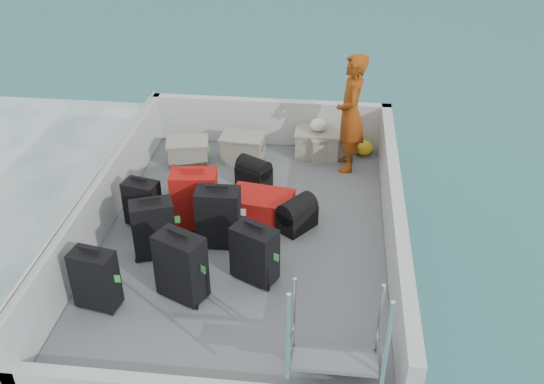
{
  "coord_description": "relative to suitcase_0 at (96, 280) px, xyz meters",
  "views": [
    {
      "loc": [
        0.97,
        -5.82,
        4.93
      ],
      "look_at": [
        0.28,
        0.4,
        1.0
      ],
      "focal_mm": 40.0,
      "sensor_mm": 36.0,
      "label": 1
    }
  ],
  "objects": [
    {
      "name": "ground",
      "position": [
        1.31,
        1.38,
        -0.96
      ],
      "size": [
        160.0,
        160.0,
        0.0
      ],
      "primitive_type": "plane",
      "color": "#1A5D5C",
      "rests_on": "ground"
    },
    {
      "name": "ferry_hull",
      "position": [
        1.31,
        1.38,
        -0.66
      ],
      "size": [
        3.6,
        5.0,
        0.6
      ],
      "primitive_type": "cube",
      "color": "silver",
      "rests_on": "ground"
    },
    {
      "name": "deck",
      "position": [
        1.31,
        1.38,
        -0.35
      ],
      "size": [
        3.3,
        4.7,
        0.02
      ],
      "primitive_type": "cube",
      "color": "slate",
      "rests_on": "ferry_hull"
    },
    {
      "name": "deck_fittings",
      "position": [
        1.65,
        1.06,
        0.04
      ],
      "size": [
        3.6,
        5.0,
        0.9
      ],
      "color": "silver",
      "rests_on": "deck"
    },
    {
      "name": "suitcase_0",
      "position": [
        0.0,
        0.0,
        0.0
      ],
      "size": [
        0.47,
        0.32,
        0.67
      ],
      "primitive_type": "cube",
      "rotation": [
        0.0,
        0.0,
        -0.19
      ],
      "color": "black",
      "rests_on": "deck"
    },
    {
      "name": "suitcase_1",
      "position": [
        0.35,
        0.9,
        0.01
      ],
      "size": [
        0.53,
        0.42,
        0.7
      ],
      "primitive_type": "cube",
      "rotation": [
        0.0,
        0.0,
        0.36
      ],
      "color": "black",
      "rests_on": "deck"
    },
    {
      "name": "suitcase_2",
      "position": [
        0.04,
        1.47,
        -0.04
      ],
      "size": [
        0.46,
        0.34,
        0.59
      ],
      "primitive_type": "cube",
      "rotation": [
        0.0,
        0.0,
        -0.24
      ],
      "color": "black",
      "rests_on": "deck"
    },
    {
      "name": "suitcase_3",
      "position": [
        0.82,
        0.25,
        0.04
      ],
      "size": [
        0.57,
        0.48,
        0.75
      ],
      "primitive_type": "cube",
      "rotation": [
        0.0,
        0.0,
        -0.45
      ],
      "color": "black",
      "rests_on": "deck"
    },
    {
      "name": "suitcase_4",
      "position": [
        1.03,
        1.18,
        0.03
      ],
      "size": [
        0.5,
        0.31,
        0.73
      ],
      "primitive_type": "cube",
      "rotation": [
        0.0,
        0.0,
        0.03
      ],
      "color": "black",
      "rests_on": "deck"
    },
    {
      "name": "suitcase_5",
      "position": [
        0.68,
        1.5,
        0.04
      ],
      "size": [
        0.58,
        0.39,
        0.75
      ],
      "primitive_type": "cube",
      "rotation": [
        0.0,
        0.0,
        0.12
      ],
      "color": "#B3190D",
      "rests_on": "deck"
    },
    {
      "name": "suitcase_6",
      "position": [
        1.53,
        0.61,
        -0.01
      ],
      "size": [
        0.55,
        0.46,
        0.65
      ],
      "primitive_type": "cube",
      "rotation": [
        0.0,
        0.0,
        -0.48
      ],
      "color": "black",
      "rests_on": "deck"
    },
    {
      "name": "suitcase_8",
      "position": [
        1.45,
        1.81,
        -0.18
      ],
      "size": [
        0.83,
        0.61,
        0.3
      ],
      "primitive_type": "cube",
      "rotation": [
        0.0,
        0.0,
        1.42
      ],
      "color": "#B3190D",
      "rests_on": "deck"
    },
    {
      "name": "duffel_0",
      "position": [
        0.44,
        2.24,
        -0.18
      ],
      "size": [
        0.55,
        0.44,
        0.32
      ],
      "primitive_type": null,
      "rotation": [
        0.0,
        0.0,
        0.34
      ],
      "color": "black",
      "rests_on": "deck"
    },
    {
      "name": "duffel_1",
      "position": [
        1.25,
        2.52,
        -0.18
      ],
      "size": [
        0.52,
        0.47,
        0.32
      ],
      "primitive_type": null,
      "rotation": [
        0.0,
        0.0,
        -0.52
      ],
      "color": "black",
      "rests_on": "deck"
    },
    {
      "name": "duffel_2",
      "position": [
        1.91,
        1.6,
        -0.18
      ],
      "size": [
        0.52,
        0.55,
        0.32
      ],
      "primitive_type": null,
      "rotation": [
        0.0,
        0.0,
        0.91
      ],
      "color": "black",
      "rests_on": "deck"
    },
    {
      "name": "crate_0",
      "position": [
        0.23,
        3.03,
        -0.17
      ],
      "size": [
        0.62,
        0.49,
        0.33
      ],
      "primitive_type": "cube",
      "rotation": [
        0.0,
        0.0,
        0.21
      ],
      "color": "gray",
      "rests_on": "deck"
    },
    {
      "name": "crate_1",
      "position": [
        0.99,
        3.25,
        -0.16
      ],
      "size": [
        0.61,
        0.45,
        0.35
      ],
      "primitive_type": "cube",
      "rotation": [
        0.0,
        0.0,
        -0.09
      ],
      "color": "gray",
      "rests_on": "deck"
    },
    {
      "name": "crate_2",
      "position": [
        2.07,
        3.48,
        -0.15
      ],
      "size": [
        0.63,
        0.44,
        0.37
      ],
      "primitive_type": "cube",
      "rotation": [
        0.0,
        0.0,
        -0.02
      ],
      "color": "gray",
      "rests_on": "deck"
    },
    {
      "name": "crate_3",
      "position": [
        2.21,
        3.47,
        -0.16
      ],
      "size": [
        0.68,
        0.58,
        0.35
      ],
      "primitive_type": "cube",
      "rotation": [
        0.0,
        0.0,
        0.38
      ],
      "color": "gray",
      "rests_on": "deck"
    },
    {
      "name": "yellow_bag",
      "position": [
        2.75,
        3.58,
        -0.23
      ],
      "size": [
        0.28,
        0.26,
        0.22
      ],
      "primitive_type": "ellipsoid",
      "color": "gold",
      "rests_on": "deck"
    },
    {
      "name": "white_bag",
      "position": [
        2.07,
        3.48,
        0.13
      ],
      "size": [
        0.24,
        0.24,
        0.18
      ],
      "primitive_type": "ellipsoid",
      "color": "white",
      "rests_on": "crate_2"
    },
    {
      "name": "passenger",
      "position": [
        2.51,
        3.17,
        0.5
      ],
      "size": [
        0.41,
        0.63,
        1.67
      ],
      "primitive_type": "imported",
      "rotation": [
        0.0,
        0.0,
        -1.55
      ],
      "color": "#CC5613",
      "rests_on": "deck"
    }
  ]
}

